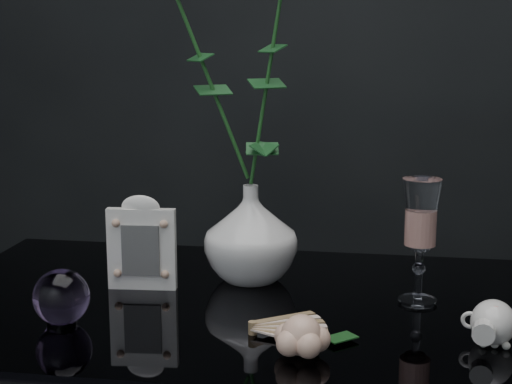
% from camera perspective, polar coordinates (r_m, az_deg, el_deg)
% --- Properties ---
extents(vase, '(0.19, 0.19, 0.16)m').
position_cam_1_polar(vase, '(1.25, -0.39, -3.03)').
color(vase, white).
rests_on(vase, table).
extents(wine_glass, '(0.07, 0.07, 0.19)m').
position_cam_1_polar(wine_glass, '(1.17, 11.84, -3.55)').
color(wine_glass, white).
rests_on(wine_glass, table).
extents(picture_frame, '(0.12, 0.09, 0.15)m').
position_cam_1_polar(picture_frame, '(1.22, -8.32, -3.64)').
color(picture_frame, white).
rests_on(picture_frame, table).
extents(paperweight, '(0.08, 0.08, 0.08)m').
position_cam_1_polar(paperweight, '(1.11, -13.97, -7.42)').
color(paperweight, '#9F77C2').
rests_on(paperweight, table).
extents(paper_fan, '(0.21, 0.17, 0.02)m').
position_cam_1_polar(paper_fan, '(1.05, -0.24, -9.76)').
color(paper_fan, '#FEF4CB').
rests_on(paper_fan, table).
extents(loose_rose, '(0.15, 0.18, 0.05)m').
position_cam_1_polar(loose_rose, '(0.98, 3.32, -10.40)').
color(loose_rose, beige).
rests_on(loose_rose, table).
extents(pearl_jar, '(0.23, 0.23, 0.06)m').
position_cam_1_polar(pearl_jar, '(1.06, 16.88, -8.93)').
color(pearl_jar, silver).
rests_on(pearl_jar, table).
extents(roses, '(0.27, 0.12, 0.44)m').
position_cam_1_polar(roses, '(1.21, -1.62, 10.41)').
color(roses, '#FFB6AB').
rests_on(roses, vase).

